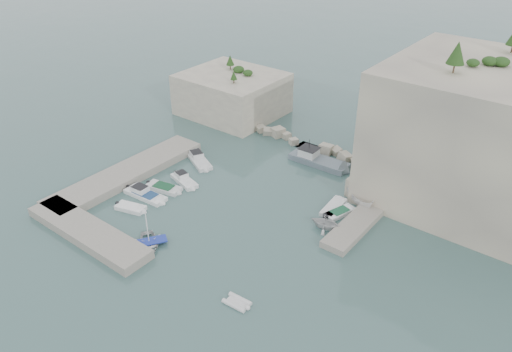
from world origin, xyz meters
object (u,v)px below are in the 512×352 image
Objects in this scene: motorboat_c at (164,190)px; tender_east_a at (325,228)px; inflatable_dinghy at (237,304)px; tender_east_d at (359,204)px; motorboat_b at (184,183)px; tender_east_c at (333,209)px; rowboat at (150,245)px; motorboat_e at (131,210)px; tender_east_b at (340,215)px; motorboat_d at (146,197)px; work_boat at (319,164)px; motorboat_a at (199,162)px.

tender_east_a is (21.26, 5.73, 0.00)m from motorboat_c.
tender_east_d is (1.11, 22.82, 0.00)m from inflatable_dinghy.
motorboat_b is 20.32m from tender_east_c.
rowboat is 1.21× the size of tender_east_a.
motorboat_e is 0.81× the size of tender_east_d.
motorboat_b is 1.15× the size of tender_east_b.
inflatable_dinghy is 0.55× the size of tender_east_d.
motorboat_b is 3.06m from motorboat_c.
rowboat is at bearing 160.40° from tender_east_b.
motorboat_c is 23.19m from inflatable_dinghy.
motorboat_d is 24.93m from work_boat.
motorboat_d is at bearing 153.44° from tender_east_d.
motorboat_b is 1.85× the size of inflatable_dinghy.
motorboat_d is at bearing -123.24° from work_boat.
motorboat_c is 1.16× the size of tender_east_b.
motorboat_a reaches higher than tender_east_b.
rowboat is at bearing -40.96° from motorboat_e.
motorboat_b is at bearing 143.80° from inflatable_dinghy.
motorboat_a and motorboat_b have the same top height.
inflatable_dinghy is at bearing -17.18° from motorboat_b.
inflatable_dinghy is at bearing -75.32° from work_boat.
motorboat_d is 27.36m from tender_east_d.
motorboat_d is 24.03m from tender_east_c.
tender_east_d is at bearing -17.24° from tender_east_a.
motorboat_d is at bearing -88.33° from motorboat_b.
motorboat_a is 14.21m from motorboat_e.
inflatable_dinghy is at bearing 167.60° from tender_east_a.
inflatable_dinghy is 22.85m from tender_east_d.
tender_east_d reaches higher than tender_east_c.
tender_east_c is at bearing 82.65° from tender_east_b.
inflatable_dinghy is 19.81m from tender_east_c.
tender_east_d is (2.01, 3.03, 0.00)m from tender_east_c.
tender_east_b is 0.88× the size of tender_east_c.
tender_east_a is 7.09m from tender_east_d.
tender_east_a is at bearing 23.54° from motorboat_b.
tender_east_a reaches higher than motorboat_e.
tender_east_b is 0.47× the size of work_boat.
tender_east_a is (21.80, 8.43, 0.00)m from motorboat_d.
motorboat_a reaches higher than tender_east_c.
motorboat_b reaches higher than tender_east_c.
motorboat_e is 28.61m from tender_east_d.
tender_east_c is (20.55, 12.45, 0.00)m from motorboat_d.
tender_east_a is (21.03, 11.50, 0.00)m from motorboat_e.
motorboat_b reaches higher than rowboat.
rowboat reaches higher than tender_east_c.
tender_east_a is 0.70× the size of tender_east_d.
work_boat reaches higher than tender_east_b.
motorboat_b is at bearing 61.38° from rowboat.
motorboat_c is at bearing -52.98° from motorboat_a.
motorboat_c reaches higher than inflatable_dinghy.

